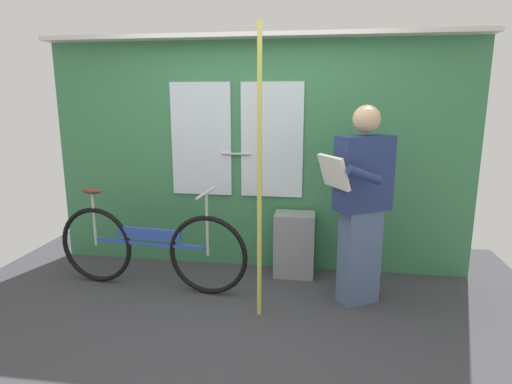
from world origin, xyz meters
TOP-DOWN VIEW (x-y plane):
  - ground_plane at (0.00, 0.00)m, footprint 5.12×3.92m
  - train_door_wall at (-0.01, 1.15)m, footprint 4.12×0.28m
  - bicycle_near_door at (-0.87, 0.46)m, footprint 1.80×0.44m
  - passenger_reading_newspaper at (0.96, 0.45)m, footprint 0.62×0.57m
  - trash_bin_by_wall at (0.40, 0.94)m, footprint 0.38×0.28m
  - handrail_pole at (0.17, 0.11)m, footprint 0.04×0.04m

SIDE VIEW (x-z plane):
  - ground_plane at x=0.00m, z-range -0.04..0.00m
  - trash_bin_by_wall at x=0.40m, z-range 0.00..0.62m
  - bicycle_near_door at x=-0.87m, z-range -0.08..0.84m
  - passenger_reading_newspaper at x=0.96m, z-range 0.05..1.69m
  - handrail_pole at x=0.17m, z-range 0.00..2.22m
  - train_door_wall at x=-0.01m, z-range 0.05..2.31m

